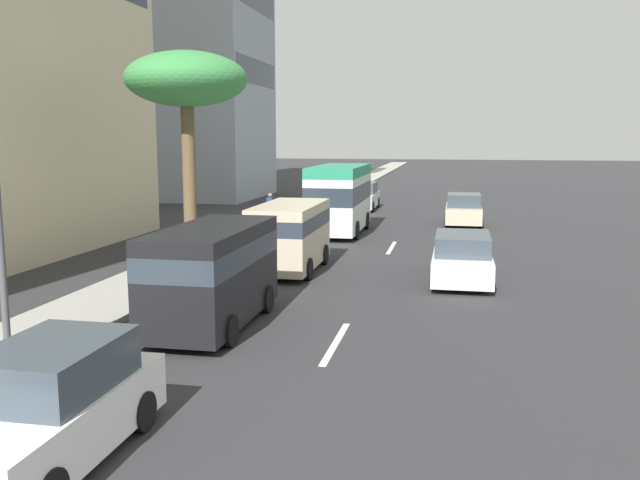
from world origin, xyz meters
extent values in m
plane|color=#2D2D30|center=(31.50, 0.00, 0.00)|extent=(198.00, 198.00, 0.00)
cube|color=#9E9B93|center=(31.50, 6.83, 0.07)|extent=(162.00, 2.65, 0.15)
cube|color=silver|center=(11.77, 0.00, 0.01)|extent=(3.20, 0.16, 0.01)
cube|color=silver|center=(25.17, 0.00, 0.01)|extent=(3.20, 0.16, 0.01)
cube|color=silver|center=(28.91, 2.84, 1.48)|extent=(6.19, 2.19, 2.50)
cube|color=#268C66|center=(28.91, 2.84, 2.97)|extent=(6.19, 2.19, 0.48)
cube|color=#28333D|center=(28.91, 2.84, 1.96)|extent=(6.21, 2.20, 0.83)
cylinder|color=black|center=(27.12, 1.80, 0.42)|extent=(0.84, 0.26, 0.84)
cylinder|color=black|center=(27.12, 3.88, 0.42)|extent=(0.84, 0.26, 0.84)
cylinder|color=black|center=(30.71, 1.80, 0.42)|extent=(0.84, 0.26, 0.84)
cylinder|color=black|center=(30.71, 3.88, 0.42)|extent=(0.84, 0.26, 0.84)
cube|color=black|center=(12.59, 3.17, 1.33)|extent=(4.99, 1.90, 2.26)
cube|color=#2D3842|center=(12.59, 3.17, 1.82)|extent=(5.00, 1.91, 0.54)
cylinder|color=black|center=(11.09, 2.27, 0.36)|extent=(0.72, 0.24, 0.72)
cylinder|color=black|center=(11.09, 4.08, 0.36)|extent=(0.72, 0.24, 0.72)
cylinder|color=black|center=(14.08, 2.27, 0.36)|extent=(0.72, 0.24, 0.72)
cylinder|color=black|center=(14.08, 4.08, 0.36)|extent=(0.72, 0.24, 0.72)
cube|color=beige|center=(19.64, 2.98, 1.25)|extent=(4.60, 1.92, 2.11)
cube|color=#2D3842|center=(19.64, 2.98, 1.72)|extent=(4.61, 1.92, 0.51)
cylinder|color=black|center=(18.26, 2.07, 0.36)|extent=(0.72, 0.24, 0.72)
cylinder|color=black|center=(18.26, 3.89, 0.36)|extent=(0.72, 0.24, 0.72)
cylinder|color=black|center=(21.02, 2.07, 0.36)|extent=(0.72, 0.24, 0.72)
cylinder|color=black|center=(21.02, 3.89, 0.36)|extent=(0.72, 0.24, 0.72)
cube|color=white|center=(39.71, 3.26, 0.59)|extent=(4.69, 1.83, 0.82)
cube|color=#38424C|center=(39.95, 3.26, 1.34)|extent=(2.58, 1.68, 0.67)
cylinder|color=black|center=(38.26, 2.41, 0.32)|extent=(0.64, 0.22, 0.64)
cylinder|color=black|center=(38.26, 4.10, 0.32)|extent=(0.64, 0.22, 0.64)
cylinder|color=black|center=(41.17, 2.41, 0.32)|extent=(0.64, 0.22, 0.64)
cylinder|color=black|center=(41.17, 4.10, 0.32)|extent=(0.64, 0.22, 0.64)
cube|color=beige|center=(33.44, -2.97, 0.57)|extent=(4.08, 1.81, 0.79)
cube|color=#38424C|center=(33.24, -2.97, 1.29)|extent=(2.24, 1.66, 0.65)
cylinder|color=black|center=(34.70, -2.14, 0.32)|extent=(0.64, 0.22, 0.64)
cylinder|color=black|center=(34.70, -3.81, 0.32)|extent=(0.64, 0.22, 0.64)
cylinder|color=black|center=(32.17, -2.14, 0.32)|extent=(0.64, 0.22, 0.64)
cylinder|color=black|center=(32.17, -3.81, 0.32)|extent=(0.64, 0.22, 0.64)
cube|color=white|center=(19.29, -2.81, 0.55)|extent=(4.79, 1.83, 0.74)
cube|color=#38424C|center=(19.05, -2.81, 1.22)|extent=(2.64, 1.68, 0.61)
cylinder|color=black|center=(20.78, -1.97, 0.32)|extent=(0.64, 0.22, 0.64)
cylinder|color=black|center=(20.78, -3.65, 0.32)|extent=(0.64, 0.22, 0.64)
cylinder|color=black|center=(17.80, -1.97, 0.32)|extent=(0.64, 0.22, 0.64)
cylinder|color=black|center=(17.80, -3.65, 0.32)|extent=(0.64, 0.22, 0.64)
cube|color=white|center=(5.39, 2.99, 0.60)|extent=(4.11, 1.70, 0.85)
cube|color=#38424C|center=(5.59, 2.99, 1.37)|extent=(2.26, 1.57, 0.69)
cylinder|color=black|center=(6.66, 2.20, 0.32)|extent=(0.64, 0.22, 0.64)
cylinder|color=black|center=(6.66, 3.77, 0.32)|extent=(0.64, 0.22, 0.64)
cylinder|color=red|center=(29.90, 6.52, 0.54)|extent=(0.14, 0.14, 0.78)
cylinder|color=red|center=(30.06, 6.52, 0.54)|extent=(0.14, 0.14, 0.78)
cube|color=navy|center=(29.98, 6.52, 1.24)|extent=(0.28, 0.36, 0.62)
sphere|color=#9E7251|center=(29.98, 6.52, 1.66)|extent=(0.21, 0.21, 0.21)
cylinder|color=brown|center=(20.55, 6.94, 3.05)|extent=(0.47, 0.47, 5.79)
ellipsoid|color=#388442|center=(20.55, 6.94, 6.59)|extent=(4.33, 4.33, 1.95)
cube|color=#2D3847|center=(46.03, 11.89, 9.12)|extent=(9.63, 0.08, 1.81)
camera|label=1|loc=(-2.80, -2.54, 4.62)|focal=38.35mm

